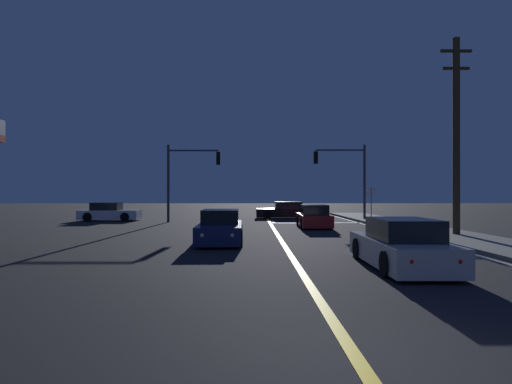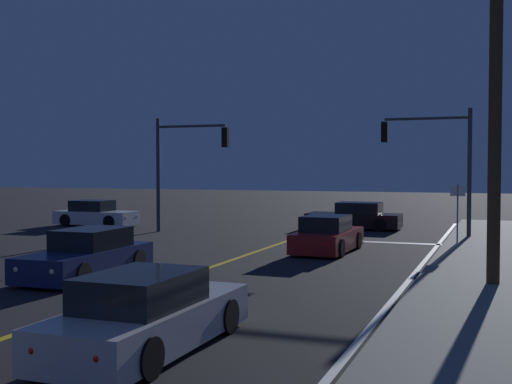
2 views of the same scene
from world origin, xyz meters
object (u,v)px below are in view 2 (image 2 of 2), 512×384
Objects in this scene: car_parked_curb_navy at (88,256)px; traffic_signal_near_right at (436,152)px; car_distant_tail_black at (355,217)px; street_sign_corner at (458,205)px; car_following_oncoming_red at (327,236)px; car_lead_oncoming_silver at (148,316)px; car_far_approaching_white at (95,215)px; utility_pole_right at (495,101)px; traffic_signal_far_left at (184,156)px.

car_parked_curb_navy is 16.23m from traffic_signal_near_right.
street_sign_corner reaches higher than car_distant_tail_black.
street_sign_corner is at bearing 38.27° from car_following_oncoming_red.
car_lead_oncoming_silver is at bearing -103.27° from street_sign_corner.
car_distant_tail_black is 13.52m from car_far_approaching_white.
utility_pole_right reaches higher than car_parked_curb_navy.
utility_pole_right reaches higher than car_far_approaching_white.
car_far_approaching_white is 6.91m from traffic_signal_far_left.
traffic_signal_far_left reaches higher than car_lead_oncoming_silver.
traffic_signal_far_left is (6.00, -1.62, 3.02)m from car_far_approaching_white.
car_distant_tail_black is 9.24m from car_following_oncoming_red.
street_sign_corner is at bearing 98.94° from utility_pole_right.
traffic_signal_far_left is 17.29m from utility_pole_right.
car_following_oncoming_red is (-0.36, 13.56, -0.00)m from car_lead_oncoming_silver.
car_lead_oncoming_silver is at bearing 81.61° from traffic_signal_near_right.
traffic_signal_near_right reaches higher than car_lead_oncoming_silver.
street_sign_corner reaches higher than car_lead_oncoming_silver.
car_distant_tail_black and car_following_oncoming_red have the same top height.
car_following_oncoming_red is 0.79× the size of traffic_signal_far_left.
street_sign_corner is at bearing -6.42° from traffic_signal_far_left.
car_lead_oncoming_silver is at bearing -65.05° from traffic_signal_far_left.
car_distant_tail_black is 9.03m from traffic_signal_far_left.
car_parked_curb_navy and car_far_approaching_white have the same top height.
car_far_approaching_white is 0.47× the size of utility_pole_right.
traffic_signal_near_right reaches higher than car_distant_tail_black.
car_distant_tail_black is 16.77m from utility_pole_right.
car_distant_tail_black is 0.86× the size of traffic_signal_far_left.
traffic_signal_far_left is at bearing 74.78° from car_far_approaching_white.
utility_pole_right reaches higher than street_sign_corner.
car_lead_oncoming_silver is at bearing -87.19° from car_following_oncoming_red.
car_distant_tail_black is 6.09m from traffic_signal_near_right.
traffic_signal_near_right is 12.00m from utility_pole_right.
car_distant_tail_black and car_far_approaching_white have the same top height.
utility_pole_right is at bearing -81.06° from street_sign_corner.
car_following_oncoming_red is 1.76× the size of street_sign_corner.
utility_pole_right is at bearing -171.01° from car_parked_curb_navy.
car_far_approaching_white is at bearing -0.72° from traffic_signal_near_right.
car_far_approaching_white is at bearing -57.90° from car_parked_curb_navy.
car_parked_curb_navy is 1.08× the size of car_far_approaching_white.
car_distant_tail_black is 0.51× the size of utility_pole_right.
car_lead_oncoming_silver and car_far_approaching_white have the same top height.
street_sign_corner is (18.44, -3.02, 1.05)m from car_far_approaching_white.
street_sign_corner reaches higher than car_far_approaching_white.
traffic_signal_near_right is 2.31× the size of street_sign_corner.
car_lead_oncoming_silver is at bearing -176.98° from car_distant_tail_black.
car_lead_oncoming_silver is 24.56m from car_far_approaching_white.
traffic_signal_near_right is 3.66m from street_sign_corner.
car_distant_tail_black is at bearing 93.82° from car_lead_oncoming_silver.
utility_pole_right is (13.84, -10.30, 1.12)m from traffic_signal_far_left.
street_sign_corner is (5.24, -5.94, 1.04)m from car_distant_tail_black.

